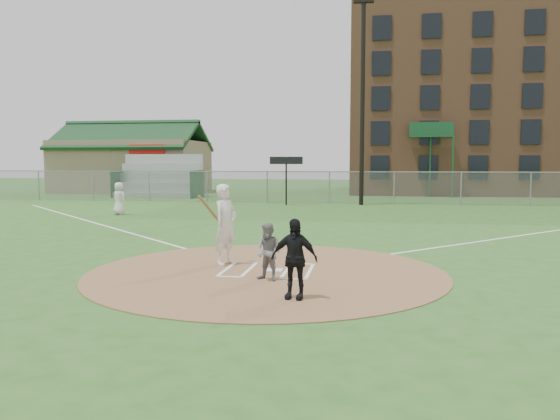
# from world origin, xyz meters

# --- Properties ---
(ground) EXTENTS (140.00, 140.00, 0.00)m
(ground) POSITION_xyz_m (0.00, 0.00, 0.00)
(ground) COLOR #2A591E
(ground) RESTS_ON ground
(dirt_circle) EXTENTS (8.40, 8.40, 0.02)m
(dirt_circle) POSITION_xyz_m (0.00, 0.00, 0.01)
(dirt_circle) COLOR olive
(dirt_circle) RESTS_ON ground
(home_plate) EXTENTS (0.42, 0.42, 0.03)m
(home_plate) POSITION_xyz_m (0.16, 0.11, 0.03)
(home_plate) COLOR silver
(home_plate) RESTS_ON dirt_circle
(foul_line_first) EXTENTS (17.04, 17.04, 0.01)m
(foul_line_first) POSITION_xyz_m (9.00, 9.00, 0.01)
(foul_line_first) COLOR white
(foul_line_first) RESTS_ON ground
(foul_line_third) EXTENTS (17.04, 17.04, 0.01)m
(foul_line_third) POSITION_xyz_m (-9.00, 9.00, 0.01)
(foul_line_third) COLOR white
(foul_line_third) RESTS_ON ground
(catcher) EXTENTS (0.75, 0.68, 1.26)m
(catcher) POSITION_xyz_m (0.22, -0.97, 0.65)
(catcher) COLOR gray
(catcher) RESTS_ON dirt_circle
(umpire) EXTENTS (0.93, 0.49, 1.52)m
(umpire) POSITION_xyz_m (0.97, -2.44, 0.78)
(umpire) COLOR black
(umpire) RESTS_ON dirt_circle
(ondeck_player) EXTENTS (0.93, 0.80, 1.61)m
(ondeck_player) POSITION_xyz_m (-9.74, 12.76, 0.80)
(ondeck_player) COLOR silver
(ondeck_player) RESTS_ON ground
(batters_boxes) EXTENTS (2.08, 1.88, 0.01)m
(batters_boxes) POSITION_xyz_m (0.00, 0.15, 0.03)
(batters_boxes) COLOR white
(batters_boxes) RESTS_ON dirt_circle
(batter_at_plate) EXTENTS (0.92, 1.06, 2.02)m
(batter_at_plate) POSITION_xyz_m (-1.19, 0.75, 1.03)
(batter_at_plate) COLOR silver
(batter_at_plate) RESTS_ON dirt_circle
(outfield_fence) EXTENTS (56.08, 0.08, 2.03)m
(outfield_fence) POSITION_xyz_m (0.00, 22.00, 1.02)
(outfield_fence) COLOR slate
(outfield_fence) RESTS_ON ground
(bleachers) EXTENTS (6.08, 3.20, 3.20)m
(bleachers) POSITION_xyz_m (-13.00, 26.20, 1.59)
(bleachers) COLOR #B7BABF
(bleachers) RESTS_ON ground
(clubhouse) EXTENTS (12.20, 8.71, 6.23)m
(clubhouse) POSITION_xyz_m (-18.00, 32.99, 2.39)
(clubhouse) COLOR gray
(clubhouse) RESTS_ON ground
(brick_warehouse) EXTENTS (30.00, 17.17, 15.00)m
(brick_warehouse) POSITION_xyz_m (16.00, 37.96, 7.50)
(brick_warehouse) COLOR brown
(brick_warehouse) RESTS_ON ground
(light_pole) EXTENTS (1.20, 0.30, 12.22)m
(light_pole) POSITION_xyz_m (2.00, 21.00, 6.61)
(light_pole) COLOR black
(light_pole) RESTS_ON ground
(scoreboard_sign) EXTENTS (2.00, 0.10, 2.93)m
(scoreboard_sign) POSITION_xyz_m (-2.50, 20.20, 2.39)
(scoreboard_sign) COLOR black
(scoreboard_sign) RESTS_ON ground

